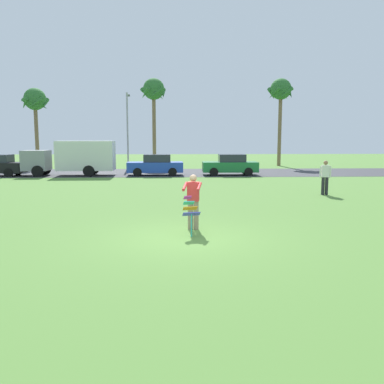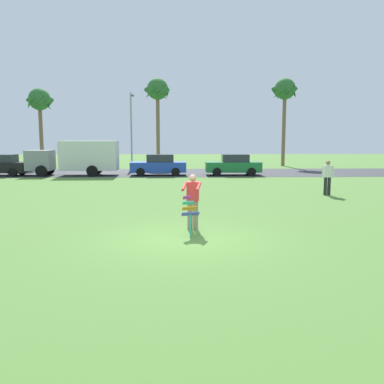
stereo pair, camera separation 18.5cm
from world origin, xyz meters
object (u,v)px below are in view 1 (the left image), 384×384
palm_tree_left_near (35,102)px  palm_tree_centre_far (281,93)px  kite_held (190,210)px  person_walker_near (325,176)px  streetlight_pole (128,125)px  parked_car_green (230,165)px  parked_truck_grey_van (75,157)px  person_kite_flyer (193,199)px  palm_tree_right_near (154,93)px  parked_car_blue (156,165)px

palm_tree_left_near → palm_tree_centre_far: (24.07, 0.90, 1.06)m
kite_held → person_walker_near: bearing=49.7°
streetlight_pole → person_walker_near: streetlight_pole is taller
kite_held → palm_tree_centre_far: size_ratio=0.13×
kite_held → parked_car_green: parked_car_green is taller
palm_tree_centre_far → streetlight_pole: palm_tree_centre_far is taller
parked_truck_grey_van → person_walker_near: parked_truck_grey_van is taller
palm_tree_left_near → person_walker_near: 29.82m
person_kite_flyer → palm_tree_right_near: bearing=95.4°
kite_held → palm_tree_left_near: 32.47m
person_kite_flyer → parked_truck_grey_van: parked_truck_grey_van is taller
parked_car_blue → parked_truck_grey_van: bearing=-180.0°
parked_truck_grey_van → parked_car_blue: 6.09m
parked_truck_grey_van → parked_car_blue: (6.06, 0.00, -0.64)m
parked_truck_grey_van → streetlight_pole: size_ratio=0.96×
parked_truck_grey_van → palm_tree_right_near: (5.44, 10.21, 5.84)m
streetlight_pole → person_walker_near: size_ratio=4.05×
parked_car_blue → parked_car_green: 5.73m
person_kite_flyer → kite_held: bearing=-98.8°
parked_car_green → palm_tree_left_near: (-17.71, 9.42, 5.47)m
kite_held → streetlight_pole: streetlight_pole is taller
person_kite_flyer → parked_car_green: 18.94m
palm_tree_right_near → streetlight_pole: (-2.34, -2.54, -3.25)m
parked_car_blue → palm_tree_left_near: bearing=141.8°
palm_tree_centre_far → palm_tree_right_near: bearing=-179.5°
parked_truck_grey_van → parked_car_blue: bearing=0.0°
person_walker_near → parked_truck_grey_van: bearing=143.8°
parked_car_blue → person_kite_flyer: bearing=-83.6°
parked_truck_grey_van → parked_car_green: 11.80m
streetlight_pole → palm_tree_right_near: bearing=47.3°
parked_car_blue → palm_tree_left_near: palm_tree_left_near is taller
kite_held → person_kite_flyer: bearing=81.2°
person_kite_flyer → streetlight_pole: streetlight_pole is taller
palm_tree_right_near → person_walker_near: palm_tree_right_near is taller
palm_tree_right_near → palm_tree_centre_far: palm_tree_centre_far is taller
palm_tree_left_near → streetlight_pole: 9.46m
parked_car_blue → palm_tree_right_near: bearing=93.5°
palm_tree_right_near → streetlight_pole: size_ratio=1.24×
parked_car_green → palm_tree_left_near: 20.79m
palm_tree_left_near → palm_tree_centre_far: palm_tree_centre_far is taller
parked_car_green → palm_tree_left_near: bearing=152.0°
palm_tree_right_near → palm_tree_centre_far: bearing=0.5°
parked_truck_grey_van → person_walker_near: size_ratio=3.90×
person_kite_flyer → parked_car_blue: size_ratio=0.41×
kite_held → palm_tree_left_near: size_ratio=0.15×
parked_car_blue → palm_tree_right_near: palm_tree_right_near is taller
parked_car_blue → palm_tree_left_near: (-11.98, 9.42, 5.47)m
kite_held → palm_tree_centre_far: bearing=71.2°
parked_truck_grey_van → person_kite_flyer: bearing=-66.3°
parked_car_green → streetlight_pole: (-8.68, 7.68, 3.22)m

